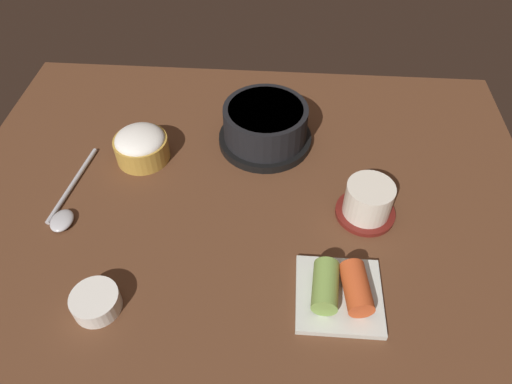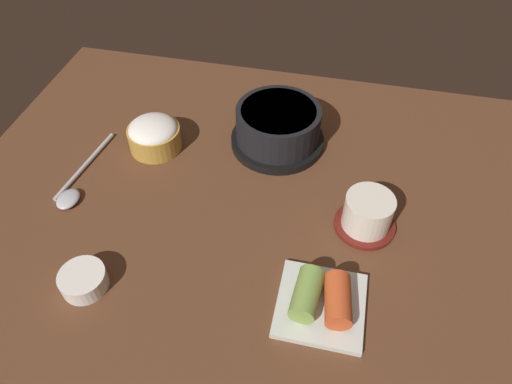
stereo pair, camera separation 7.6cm
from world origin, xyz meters
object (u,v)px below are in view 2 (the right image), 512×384
side_bowl_near (83,280)px  stone_pot (278,127)px  tea_cup_with_saucer (367,214)px  kimchi_plate (322,300)px  rice_bowl (154,134)px  spoon (75,186)px

side_bowl_near → stone_pot: bearing=59.9°
tea_cup_with_saucer → kimchi_plate: size_ratio=0.80×
stone_pot → tea_cup_with_saucer: 24.21cm
rice_bowl → tea_cup_with_saucer: tea_cup_with_saucer is taller
stone_pot → rice_bowl: bearing=-164.8°
stone_pot → spoon: (-31.90, -19.21, -3.36)cm
stone_pot → tea_cup_with_saucer: (17.45, -16.76, -0.81)cm
tea_cup_with_saucer → kimchi_plate: (-5.07, -15.85, -1.34)cm
rice_bowl → side_bowl_near: 30.68cm
kimchi_plate → side_bowl_near: 33.87cm
kimchi_plate → side_bowl_near: kimchi_plate is taller
rice_bowl → spoon: (-9.82, -13.23, -2.43)cm
side_bowl_near → rice_bowl: bearing=91.5°
side_bowl_near → tea_cup_with_saucer: bearing=27.2°
kimchi_plate → side_bowl_near: size_ratio=1.81×
tea_cup_with_saucer → spoon: bearing=-177.2°
kimchi_plate → rice_bowl: bearing=142.3°
kimchi_plate → side_bowl_near: (-33.63, -4.01, -0.27)cm
rice_bowl → side_bowl_near: bearing=-88.5°
rice_bowl → side_bowl_near: (0.83, -30.63, -1.48)cm
stone_pot → kimchi_plate: stone_pot is taller
side_bowl_near → spoon: side_bowl_near is taller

